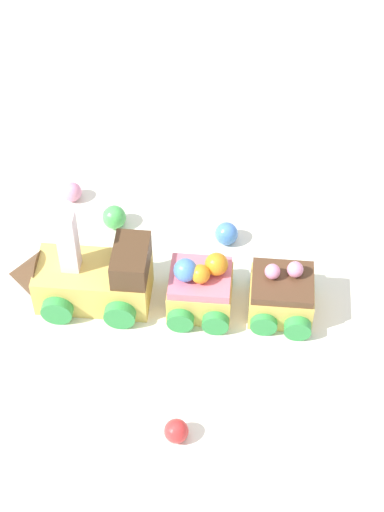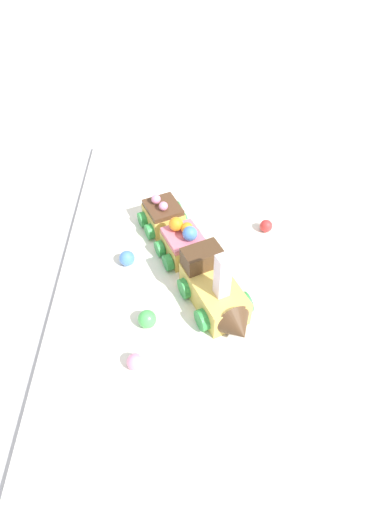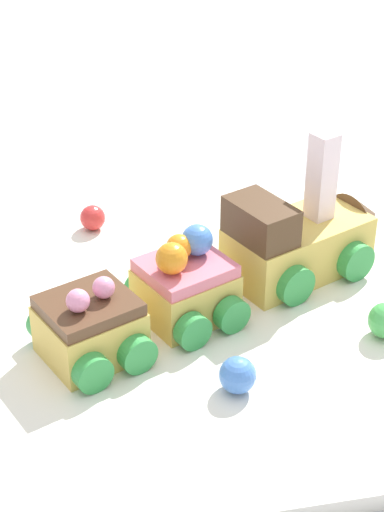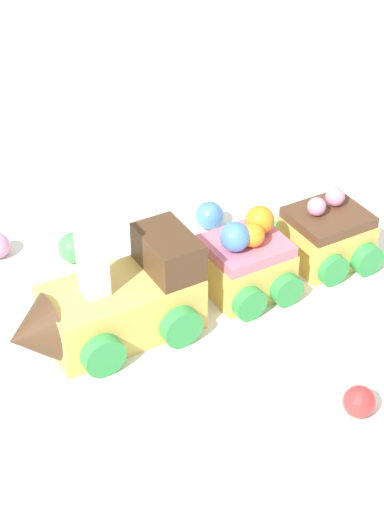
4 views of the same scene
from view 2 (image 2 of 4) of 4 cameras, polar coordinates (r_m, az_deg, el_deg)
ground_plane at (r=0.59m, az=-1.04°, el=-3.59°), size 10.00×10.00×0.00m
display_board at (r=0.59m, az=-1.05°, el=-3.21°), size 0.73×0.36×0.01m
cake_train_locomotive at (r=0.53m, az=3.64°, el=-5.44°), size 0.14×0.11×0.11m
cake_car_strawberry at (r=0.60m, az=-1.25°, el=1.83°), size 0.08×0.09×0.06m
cake_car_chocolate at (r=0.65m, az=-4.05°, el=5.73°), size 0.08×0.09×0.06m
gumball_pink at (r=0.50m, az=-8.04°, el=-14.74°), size 0.02×0.02×0.02m
gumball_blue at (r=0.60m, az=-9.20°, el=-0.32°), size 0.02×0.02×0.02m
gumball_red at (r=0.66m, az=10.60°, el=4.25°), size 0.02×0.02×0.02m
gumball_green at (r=0.53m, az=-6.35°, el=-8.94°), size 0.02×0.02×0.02m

